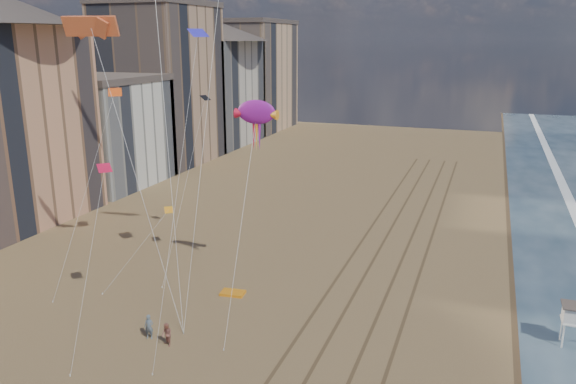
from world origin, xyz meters
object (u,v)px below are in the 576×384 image
at_px(lifeguard_stand, 574,315).
at_px(show_kite, 256,113).
at_px(grounded_kite, 233,293).
at_px(kite_flyer_b, 167,335).
at_px(kite_flyer_a, 149,327).

relative_size(lifeguard_stand, show_kite, 0.17).
bearing_deg(grounded_kite, lifeguard_stand, -4.37).
xyz_separation_m(lifeguard_stand, kite_flyer_b, (-28.62, -10.41, -1.63)).
bearing_deg(kite_flyer_b, grounded_kite, 115.27).
height_order(lifeguard_stand, kite_flyer_a, lifeguard_stand).
xyz_separation_m(lifeguard_stand, grounded_kite, (-27.77, -0.69, -2.43)).
relative_size(grounded_kite, kite_flyer_b, 1.16).
height_order(lifeguard_stand, show_kite, show_kite).
xyz_separation_m(grounded_kite, show_kite, (1.79, 1.85, 16.21)).
height_order(show_kite, kite_flyer_a, show_kite).
relative_size(kite_flyer_a, kite_flyer_b, 1.06).
bearing_deg(lifeguard_stand, kite_flyer_a, -161.97).
relative_size(grounded_kite, kite_flyer_a, 1.09).
distance_m(grounded_kite, show_kite, 16.41).
bearing_deg(kite_flyer_b, kite_flyer_a, -164.25).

